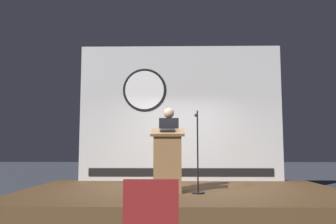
% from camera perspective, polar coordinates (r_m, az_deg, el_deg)
% --- Properties ---
extents(ground_plane, '(40.00, 40.00, 0.00)m').
position_cam_1_polar(ground_plane, '(7.04, 2.46, -15.27)').
color(ground_plane, '#383D47').
extents(stage_platform, '(6.40, 4.00, 0.30)m').
position_cam_1_polar(stage_platform, '(7.01, 2.46, -14.06)').
color(stage_platform, brown).
rests_on(stage_platform, ground).
extents(banner_display, '(5.20, 0.12, 3.49)m').
position_cam_1_polar(banner_display, '(8.84, 1.98, -0.09)').
color(banner_display, silver).
rests_on(banner_display, stage_platform).
extents(podium, '(0.64, 0.50, 1.22)m').
position_cam_1_polar(podium, '(6.55, -0.06, -8.13)').
color(podium, olive).
rests_on(podium, stage_platform).
extents(speaker_person, '(0.40, 0.26, 1.66)m').
position_cam_1_polar(speaker_person, '(7.03, 0.16, -5.89)').
color(speaker_person, black).
rests_on(speaker_person, stage_platform).
extents(microphone_stand, '(0.24, 0.53, 1.53)m').
position_cam_1_polar(microphone_stand, '(6.47, 4.96, -8.56)').
color(microphone_stand, black).
rests_on(microphone_stand, stage_platform).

